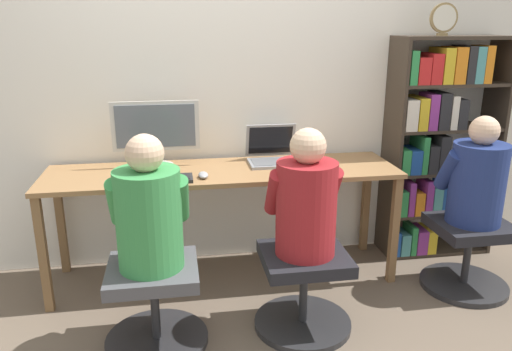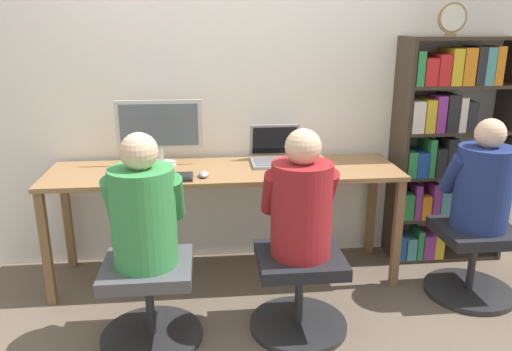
{
  "view_description": "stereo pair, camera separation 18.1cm",
  "coord_description": "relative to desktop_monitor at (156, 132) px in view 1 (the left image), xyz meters",
  "views": [
    {
      "loc": [
        -0.3,
        -2.82,
        1.7
      ],
      "look_at": [
        0.19,
        0.1,
        0.78
      ],
      "focal_mm": 35.0,
      "sensor_mm": 36.0,
      "label": 1
    },
    {
      "loc": [
        -0.12,
        -2.84,
        1.7
      ],
      "look_at": [
        0.19,
        0.1,
        0.78
      ],
      "focal_mm": 35.0,
      "sensor_mm": 36.0,
      "label": 2
    }
  ],
  "objects": [
    {
      "name": "computer_mouse_by_keyboard",
      "position": [
        0.28,
        -0.3,
        -0.22
      ],
      "size": [
        0.06,
        0.11,
        0.03
      ],
      "color": "#99999E",
      "rests_on": "desk"
    },
    {
      "name": "person_near_shelf",
      "position": [
        1.98,
        -0.55,
        -0.25
      ],
      "size": [
        0.41,
        0.36,
        0.69
      ],
      "color": "navy",
      "rests_on": "office_chair_side"
    },
    {
      "name": "person_at_monitor",
      "position": [
        -0.03,
        -0.84,
        -0.24
      ],
      "size": [
        0.41,
        0.36,
        0.71
      ],
      "color": "#388C47",
      "rests_on": "office_chair_left"
    },
    {
      "name": "ground_plane",
      "position": [
        0.42,
        -0.44,
        -1.01
      ],
      "size": [
        14.0,
        14.0,
        0.0
      ],
      "primitive_type": "plane",
      "color": "brown"
    },
    {
      "name": "wall_back",
      "position": [
        0.42,
        0.21,
        0.29
      ],
      "size": [
        10.0,
        0.05,
        2.6
      ],
      "color": "white",
      "rests_on": "ground_plane"
    },
    {
      "name": "person_at_laptop",
      "position": [
        0.8,
        -0.81,
        -0.24
      ],
      "size": [
        0.41,
        0.35,
        0.71
      ],
      "color": "maroon",
      "rests_on": "office_chair_right"
    },
    {
      "name": "laptop",
      "position": [
        0.78,
        -0.03,
        -0.18
      ],
      "size": [
        0.34,
        0.32,
        0.25
      ],
      "color": "gray",
      "rests_on": "desk"
    },
    {
      "name": "keyboard",
      "position": [
        0.01,
        -0.33,
        -0.22
      ],
      "size": [
        0.41,
        0.16,
        0.03
      ],
      "color": "#232326",
      "rests_on": "desk"
    },
    {
      "name": "desk_clock",
      "position": [
        1.91,
        -0.07,
        0.71
      ],
      "size": [
        0.19,
        0.03,
        0.21
      ],
      "color": "olive",
      "rests_on": "bookshelf"
    },
    {
      "name": "office_chair_right",
      "position": [
        0.8,
        -0.82,
        -0.76
      ],
      "size": [
        0.56,
        0.56,
        0.47
      ],
      "color": "#262628",
      "rests_on": "ground_plane"
    },
    {
      "name": "desk",
      "position": [
        0.42,
        -0.15,
        -0.31
      ],
      "size": [
        2.29,
        0.59,
        0.77
      ],
      "color": "olive",
      "rests_on": "ground_plane"
    },
    {
      "name": "office_chair_side",
      "position": [
        1.98,
        -0.56,
        -0.76
      ],
      "size": [
        0.56,
        0.56,
        0.47
      ],
      "color": "#262628",
      "rests_on": "ground_plane"
    },
    {
      "name": "bookshelf",
      "position": [
        1.97,
        0.0,
        -0.13
      ],
      "size": [
        0.81,
        0.31,
        1.6
      ],
      "color": "#382D23",
      "rests_on": "ground_plane"
    },
    {
      "name": "office_chair_left",
      "position": [
        -0.03,
        -0.84,
        -0.76
      ],
      "size": [
        0.56,
        0.56,
        0.47
      ],
      "color": "#262628",
      "rests_on": "ground_plane"
    },
    {
      "name": "desktop_monitor",
      "position": [
        0.0,
        0.0,
        0.0
      ],
      "size": [
        0.57,
        0.21,
        0.44
      ],
      "color": "beige",
      "rests_on": "desk"
    }
  ]
}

